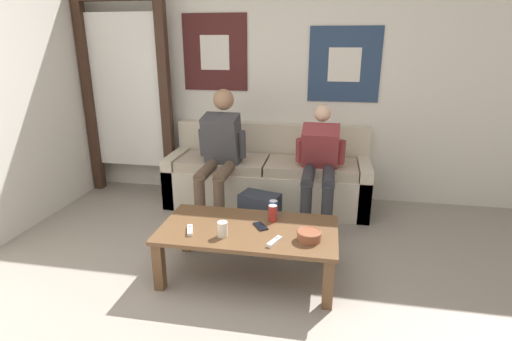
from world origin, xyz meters
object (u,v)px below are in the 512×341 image
Objects in this scene: backpack at (259,216)px; cell_phone at (260,226)px; ceramic_bowl at (309,235)px; drink_can_red at (273,213)px; drink_can_blue at (273,208)px; person_seated_teen at (319,163)px; game_controller_near_left at (274,242)px; couch at (267,178)px; pillar_candle at (223,229)px; person_seated_adult at (219,150)px; game_controller_near_right at (190,230)px; coffee_table at (248,235)px.

cell_phone is at bearing -79.28° from backpack.
ceramic_bowl reaches higher than cell_phone.
drink_can_red is 0.83× the size of cell_phone.
person_seated_teen is at bearing 67.89° from drink_can_blue.
drink_can_blue is at bearing 98.99° from game_controller_near_left.
couch is at bearing 145.44° from person_seated_teen.
pillar_candle is (-0.11, -0.82, 0.26)m from backpack.
person_seated_adult reaches higher than game_controller_near_right.
pillar_candle is 0.81× the size of game_controller_near_left.
person_seated_adult is 1.03m from drink_can_blue.
person_seated_teen is 9.25× the size of pillar_candle.
game_controller_near_right is at bearing -160.68° from cell_phone.
person_seated_teen reaches higher than cell_phone.
backpack is at bearing -144.90° from person_seated_teen.
couch is 1.27m from drink_can_red.
drink_can_red is 0.35m from game_controller_near_left.
person_seated_adult is at bearing 129.40° from ceramic_bowl.
pillar_candle is at bearing -140.88° from cell_phone.
couch reaches higher than drink_can_blue.
coffee_table is 1.03× the size of person_seated_adult.
game_controller_near_right is 0.98× the size of cell_phone.
game_controller_near_right is (-0.24, 0.02, -0.04)m from pillar_candle.
game_controller_near_left is at bearing -41.56° from coffee_table.
person_seated_teen is 7.30× the size of cell_phone.
drink_can_blue is at bearing 94.65° from drink_can_red.
ceramic_bowl is 1.44× the size of pillar_candle.
game_controller_near_right is at bearing -85.27° from person_seated_adult.
couch is at bearing 93.12° from coffee_table.
game_controller_near_left is at bearing -5.41° from game_controller_near_right.
backpack is 3.10× the size of drink_can_red.
game_controller_near_left is (0.06, -0.34, -0.05)m from drink_can_red.
drink_can_blue is 0.44m from game_controller_near_left.
coffee_table is at bearing -114.45° from person_seated_teen.
couch is 1.69× the size of person_seated_adult.
cell_phone is at bearing 19.32° from game_controller_near_right.
coffee_table is at bearing -86.81° from backpack.
backpack is at bearing 82.30° from pillar_candle.
person_seated_teen reaches higher than coffee_table.
coffee_table is 10.23× the size of drink_can_blue.
backpack is 0.92m from game_controller_near_left.
pillar_candle is (-0.61, -1.17, -0.15)m from person_seated_teen.
ceramic_bowl is at bearing 20.67° from game_controller_near_left.
person_seated_adult is 0.75m from backpack.
backpack is 0.94m from ceramic_bowl.
person_seated_teen reaches higher than game_controller_near_left.
person_seated_teen is 0.93m from drink_can_red.
pillar_candle reaches higher than coffee_table.
couch is at bearing 93.05° from backpack.
game_controller_near_right reaches higher than coffee_table.
game_controller_near_left is (-0.22, -0.08, -0.03)m from ceramic_bowl.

